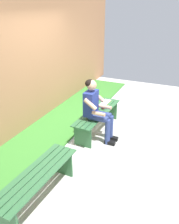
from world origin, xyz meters
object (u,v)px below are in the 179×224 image
object	(u,v)px
bench_far	(38,181)
apple	(103,107)
person_seated	(97,108)
book_open	(105,103)
bench_near	(98,116)

from	to	relation	value
bench_far	apple	world-z (taller)	apple
person_seated	book_open	size ratio (longest dim) A/B	3.04
apple	bench_far	bearing A→B (deg)	-1.38
bench_near	apple	bearing A→B (deg)	161.69
book_open	bench_far	bearing A→B (deg)	2.74
person_seated	apple	distance (m)	0.54
bench_near	book_open	size ratio (longest dim) A/B	3.99
bench_near	bench_far	distance (m)	2.21
apple	book_open	distance (m)	0.33
bench_near	person_seated	xyz separation A→B (m)	(0.32, 0.10, 0.35)
bench_far	book_open	world-z (taller)	book_open
person_seated	apple	xyz separation A→B (m)	(-0.50, -0.04, -0.19)
bench_far	bench_near	bearing A→B (deg)	-180.00
person_seated	book_open	world-z (taller)	person_seated
bench_far	person_seated	distance (m)	1.92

